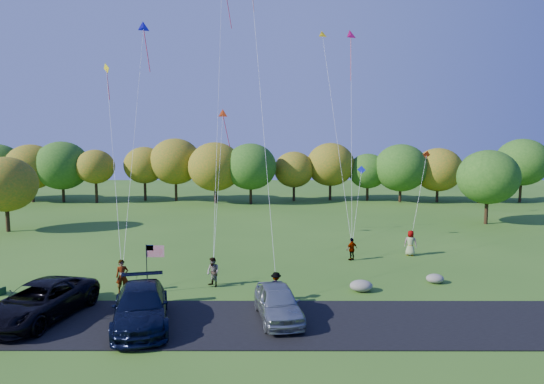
{
  "coord_description": "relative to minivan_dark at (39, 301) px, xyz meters",
  "views": [
    {
      "loc": [
        2.54,
        -26.11,
        8.89
      ],
      "look_at": [
        2.48,
        6.0,
        5.11
      ],
      "focal_mm": 32.0,
      "sensor_mm": 36.0,
      "label": 1
    }
  ],
  "objects": [
    {
      "name": "ground",
      "position": [
        8.7,
        3.62,
        -0.95
      ],
      "size": [
        140.0,
        140.0,
        0.0
      ],
      "primitive_type": "plane",
      "color": "#315D1A",
      "rests_on": "ground"
    },
    {
      "name": "asphalt_lane",
      "position": [
        8.7,
        -0.38,
        -0.92
      ],
      "size": [
        44.0,
        6.0,
        0.06
      ],
      "primitive_type": "cube",
      "color": "black",
      "rests_on": "ground"
    },
    {
      "name": "treeline",
      "position": [
        9.41,
        39.94,
        3.63
      ],
      "size": [
        75.13,
        27.48,
        8.01
      ],
      "color": "#322312",
      "rests_on": "ground"
    },
    {
      "name": "minivan_dark",
      "position": [
        0.0,
        0.0,
        0.0
      ],
      "size": [
        4.26,
        6.89,
        1.78
      ],
      "primitive_type": "imported",
      "rotation": [
        0.0,
        0.0,
        -0.22
      ],
      "color": "black",
      "rests_on": "asphalt_lane"
    },
    {
      "name": "minivan_navy",
      "position": [
        5.08,
        -0.71,
        -0.01
      ],
      "size": [
        3.82,
        6.5,
        1.77
      ],
      "primitive_type": "imported",
      "rotation": [
        0.0,
        0.0,
        0.23
      ],
      "color": "black",
      "rests_on": "asphalt_lane"
    },
    {
      "name": "minivan_silver",
      "position": [
        11.49,
        0.04,
        -0.08
      ],
      "size": [
        2.72,
        5.04,
        1.63
      ],
      "primitive_type": "imported",
      "rotation": [
        0.0,
        0.0,
        0.17
      ],
      "color": "#90979A",
      "rests_on": "asphalt_lane"
    },
    {
      "name": "flyer_a",
      "position": [
        2.72,
        4.11,
        0.0
      ],
      "size": [
        0.81,
        0.67,
        1.91
      ],
      "primitive_type": "imported",
      "rotation": [
        0.0,
        0.0,
        0.37
      ],
      "color": "#4C4C59",
      "rests_on": "ground"
    },
    {
      "name": "flyer_b",
      "position": [
        7.71,
        5.29,
        -0.08
      ],
      "size": [
        1.06,
        1.06,
        1.73
      ],
      "primitive_type": "imported",
      "rotation": [
        0.0,
        0.0,
        -0.77
      ],
      "color": "#4C4C59",
      "rests_on": "ground"
    },
    {
      "name": "flyer_c",
      "position": [
        11.41,
        2.82,
        -0.16
      ],
      "size": [
        1.17,
        0.95,
        1.57
      ],
      "primitive_type": "imported",
      "rotation": [
        0.0,
        0.0,
        2.72
      ],
      "color": "#4C4C59",
      "rests_on": "ground"
    },
    {
      "name": "flyer_d",
      "position": [
        16.89,
        11.35,
        -0.14
      ],
      "size": [
        1.01,
        0.83,
        1.62
      ],
      "primitive_type": "imported",
      "rotation": [
        0.0,
        0.0,
        3.69
      ],
      "color": "#4C4C59",
      "rests_on": "ground"
    },
    {
      "name": "flyer_e",
      "position": [
        21.46,
        12.74,
        -0.01
      ],
      "size": [
        1.09,
        0.93,
        1.88
      ],
      "primitive_type": "imported",
      "rotation": [
        0.0,
        0.0,
        2.7
      ],
      "color": "#4C4C59",
      "rests_on": "ground"
    },
    {
      "name": "trash_barrel",
      "position": [
        0.51,
        3.38,
        -0.47
      ],
      "size": [
        0.64,
        0.64,
        0.96
      ],
      "primitive_type": "cylinder",
      "color": "blue",
      "rests_on": "ground"
    },
    {
      "name": "flag_assembly",
      "position": [
        4.46,
        4.05,
        1.19
      ],
      "size": [
        1.04,
        0.68,
        2.81
      ],
      "color": "black",
      "rests_on": "ground"
    },
    {
      "name": "boulder_near",
      "position": [
        16.3,
        4.38,
        -0.62
      ],
      "size": [
        1.31,
        1.03,
        0.65
      ],
      "primitive_type": "ellipsoid",
      "color": "gray",
      "rests_on": "ground"
    },
    {
      "name": "boulder_far",
      "position": [
        21.05,
        5.96,
        -0.67
      ],
      "size": [
        1.06,
        0.88,
        0.55
      ],
      "primitive_type": "ellipsoid",
      "color": "gray",
      "rests_on": "ground"
    },
    {
      "name": "kites_aloft",
      "position": [
        9.55,
        19.17,
        18.2
      ],
      "size": [
        25.04,
        7.81,
        19.91
      ],
      "color": "red",
      "rests_on": "ground"
    }
  ]
}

